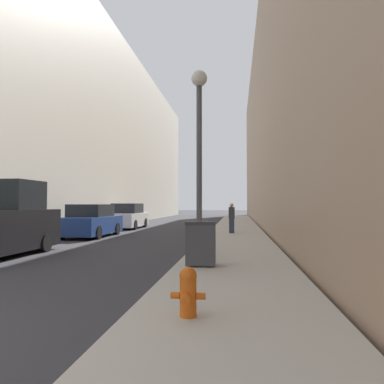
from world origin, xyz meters
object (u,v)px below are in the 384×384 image
Objects in this scene: fire_hydrant at (188,291)px; parked_sedan_near at (91,222)px; pedestrian_on_sidewalk at (232,218)px; trash_bin at (201,243)px; parked_sedan_far at (128,217)px; lamppost at (199,137)px.

parked_sedan_near is at bearing 116.84° from fire_hydrant.
pedestrian_on_sidewalk reaches higher than fire_hydrant.
trash_bin is 11.27m from parked_sedan_near.
lamppost is at bearing -64.56° from parked_sedan_far.
parked_sedan_near is at bearing -89.57° from parked_sedan_far.
pedestrian_on_sidewalk is at bearing 10.71° from parked_sedan_near.
parked_sedan_far is (-6.25, 13.14, -3.01)m from lamppost.
parked_sedan_near reaches higher than fire_hydrant.
fire_hydrant is 14.67m from pedestrian_on_sidewalk.
fire_hydrant is 0.43× the size of pedestrian_on_sidewalk.
parked_sedan_far is (-6.56, 15.81, 0.07)m from trash_bin.
pedestrian_on_sidewalk is at bearing 86.75° from trash_bin.
lamppost is 3.73× the size of pedestrian_on_sidewalk.
parked_sedan_near is (-6.74, 13.31, 0.26)m from fire_hydrant.
trash_bin is at bearing -67.46° from parked_sedan_far.
lamppost is 8.43m from pedestrian_on_sidewalk.
lamppost is 1.29× the size of parked_sedan_far.
fire_hydrant is at bearing -86.84° from trash_bin.
trash_bin is at bearing -93.25° from pedestrian_on_sidewalk.
fire_hydrant is at bearing -85.49° from lamppost.
pedestrian_on_sidewalk is (0.91, 7.87, -2.86)m from lamppost.
trash_bin is 10.56m from pedestrian_on_sidewalk.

